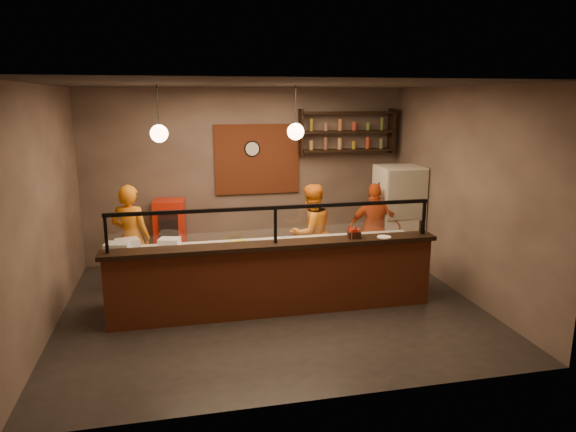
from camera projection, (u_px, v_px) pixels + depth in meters
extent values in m
plane|color=black|center=(272.00, 306.00, 7.63)|extent=(6.00, 6.00, 0.00)
plane|color=#342E28|center=(270.00, 84.00, 6.92)|extent=(6.00, 6.00, 0.00)
plane|color=#7C675A|center=(247.00, 175.00, 9.66)|extent=(6.00, 0.00, 6.00)
plane|color=#7C675A|center=(44.00, 210.00, 6.65)|extent=(0.00, 5.00, 5.00)
plane|color=#7C675A|center=(462.00, 192.00, 7.90)|extent=(0.00, 5.00, 5.00)
plane|color=#7C675A|center=(319.00, 250.00, 4.90)|extent=(6.00, 0.00, 6.00)
cube|color=brown|center=(257.00, 159.00, 9.60)|extent=(1.60, 0.04, 1.30)
cube|color=brown|center=(276.00, 281.00, 7.24)|extent=(4.60, 0.25, 1.00)
cube|color=black|center=(275.00, 245.00, 7.12)|extent=(4.70, 0.37, 0.06)
cube|color=gray|center=(269.00, 274.00, 7.73)|extent=(4.60, 0.75, 0.85)
cube|color=silver|center=(269.00, 246.00, 7.63)|extent=(4.60, 0.75, 0.05)
cube|color=white|center=(275.00, 225.00, 7.06)|extent=(4.40, 0.02, 0.50)
cube|color=black|center=(275.00, 208.00, 7.00)|extent=(4.50, 0.05, 0.05)
cube|color=black|center=(106.00, 234.00, 6.59)|extent=(0.04, 0.04, 0.50)
cube|color=black|center=(275.00, 225.00, 7.06)|extent=(0.04, 0.04, 0.50)
cube|color=black|center=(424.00, 217.00, 7.52)|extent=(0.04, 0.04, 0.50)
cube|color=black|center=(347.00, 150.00, 9.78)|extent=(1.80, 0.28, 0.04)
cube|color=black|center=(347.00, 132.00, 9.70)|extent=(1.80, 0.28, 0.04)
cube|color=black|center=(348.00, 113.00, 9.62)|extent=(1.80, 0.28, 0.04)
cube|color=black|center=(301.00, 132.00, 9.51)|extent=(0.04, 0.28, 0.85)
cube|color=black|center=(391.00, 131.00, 9.89)|extent=(0.04, 0.28, 0.85)
cylinder|color=black|center=(252.00, 149.00, 9.53)|extent=(0.30, 0.04, 0.30)
cylinder|color=black|center=(158.00, 107.00, 6.86)|extent=(0.01, 0.01, 0.60)
sphere|color=#FFB88C|center=(159.00, 134.00, 6.94)|extent=(0.24, 0.24, 0.24)
cylinder|color=black|center=(296.00, 107.00, 7.26)|extent=(0.01, 0.01, 0.60)
sphere|color=#FFB88C|center=(296.00, 132.00, 7.34)|extent=(0.24, 0.24, 0.24)
imported|color=orange|center=(131.00, 238.00, 8.13)|extent=(0.73, 0.61, 1.71)
imported|color=orange|center=(311.00, 233.00, 8.55)|extent=(0.97, 0.87, 1.65)
imported|color=#CF4613|center=(374.00, 228.00, 8.98)|extent=(0.98, 0.54, 1.59)
cube|color=beige|center=(398.00, 217.00, 9.32)|extent=(0.78, 0.73, 1.84)
cube|color=red|center=(170.00, 234.00, 9.24)|extent=(0.58, 0.54, 1.26)
cylinder|color=beige|center=(267.00, 243.00, 7.63)|extent=(0.64, 0.64, 0.01)
cube|color=white|center=(169.00, 243.00, 7.41)|extent=(0.34, 0.30, 0.14)
cube|color=silver|center=(127.00, 245.00, 7.31)|extent=(0.38, 0.33, 0.16)
cube|color=silver|center=(117.00, 248.00, 7.12)|extent=(0.36, 0.30, 0.16)
cylinder|color=#CDD022|center=(233.00, 243.00, 7.59)|extent=(0.35, 0.22, 0.06)
cube|color=black|center=(354.00, 235.00, 7.35)|extent=(0.18, 0.15, 0.10)
cylinder|color=black|center=(420.00, 227.00, 7.58)|extent=(0.05, 0.05, 0.20)
cylinder|color=white|center=(384.00, 237.00, 7.38)|extent=(0.25, 0.25, 0.01)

